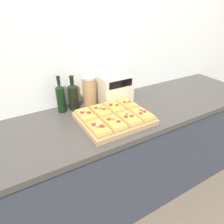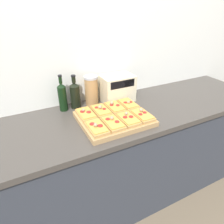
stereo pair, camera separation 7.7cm
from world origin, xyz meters
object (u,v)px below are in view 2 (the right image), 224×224
Objects in this scene: olive_oil_bottle at (62,96)px; grain_jar_tall at (91,90)px; toaster_oven at (117,88)px; wine_bottle at (75,95)px; cutting_board at (114,119)px.

grain_jar_tall is (0.23, 0.00, 0.00)m from olive_oil_bottle.
toaster_oven is at bearing -7.40° from grain_jar_tall.
grain_jar_tall is at bearing 172.60° from toaster_oven.
toaster_oven is at bearing -3.59° from olive_oil_bottle.
grain_jar_tall reaches higher than toaster_oven.
toaster_oven is (0.35, -0.03, 0.00)m from wine_bottle.
cutting_board is 0.35m from toaster_oven.
cutting_board is at bearing -83.12° from grain_jar_tall.
toaster_oven reaches higher than cutting_board.
toaster_oven is at bearing -4.57° from wine_bottle.
wine_bottle is (0.10, 0.00, -0.01)m from olive_oil_bottle.
cutting_board is 0.42m from olive_oil_bottle.
grain_jar_tall is 0.82× the size of toaster_oven.
olive_oil_bottle is (-0.27, 0.31, 0.10)m from cutting_board.
cutting_board is 0.33m from grain_jar_tall.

